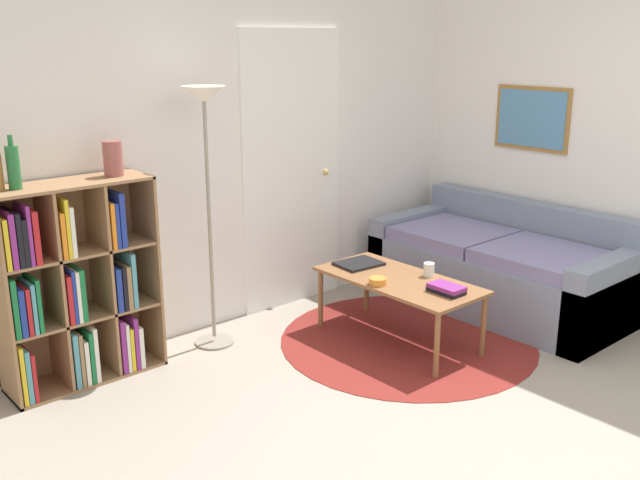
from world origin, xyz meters
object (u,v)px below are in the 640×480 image
(bottle_middle, at_px, (13,167))
(vase_on_shelf, at_px, (113,159))
(couch, at_px, (504,269))
(bowl, at_px, (378,281))
(floor_lamp, at_px, (206,136))
(laptop, at_px, (359,264))
(bookshelf, at_px, (72,289))
(cup, at_px, (429,270))
(coffee_table, at_px, (399,284))

(bottle_middle, bearing_deg, vase_on_shelf, 0.61)
(couch, bearing_deg, bowl, 177.01)
(bottle_middle, height_order, vase_on_shelf, bottle_middle)
(floor_lamp, xyz_separation_m, laptop, (0.96, -0.40, -0.95))
(couch, bearing_deg, vase_on_shelf, 160.72)
(bookshelf, xyz_separation_m, cup, (2.05, -0.97, -0.09))
(couch, height_order, laptop, couch)
(floor_lamp, bearing_deg, bookshelf, 174.37)
(floor_lamp, height_order, bottle_middle, floor_lamp)
(couch, bearing_deg, bookshelf, 162.64)
(coffee_table, relative_size, bottle_middle, 3.91)
(bookshelf, distance_m, cup, 2.27)
(couch, relative_size, bottle_middle, 6.49)
(laptop, bearing_deg, bottle_middle, 167.15)
(laptop, relative_size, bowl, 2.80)
(laptop, xyz_separation_m, bottle_middle, (-2.11, 0.48, 0.87))
(floor_lamp, relative_size, bottle_middle, 5.84)
(cup, relative_size, bottle_middle, 0.31)
(laptop, bearing_deg, cup, -68.92)
(couch, height_order, cup, couch)
(floor_lamp, xyz_separation_m, cup, (1.15, -0.88, -0.91))
(cup, relative_size, vase_on_shelf, 0.44)
(coffee_table, xyz_separation_m, vase_on_shelf, (-1.54, 0.87, 0.91))
(couch, bearing_deg, coffee_table, 177.03)
(couch, relative_size, laptop, 5.89)
(bowl, height_order, vase_on_shelf, vase_on_shelf)
(couch, bearing_deg, laptop, 158.37)
(cup, bearing_deg, bookshelf, 154.63)
(floor_lamp, relative_size, bowl, 14.88)
(coffee_table, distance_m, cup, 0.23)
(cup, bearing_deg, bottle_middle, 157.23)
(laptop, relative_size, vase_on_shelf, 1.56)
(bookshelf, xyz_separation_m, floor_lamp, (0.90, -0.09, 0.82))
(bookshelf, relative_size, bowl, 10.53)
(bookshelf, height_order, floor_lamp, floor_lamp)
(laptop, bearing_deg, couch, -21.63)
(laptop, bearing_deg, floor_lamp, 157.47)
(bookshelf, xyz_separation_m, bowl, (1.67, -0.86, -0.11))
(vase_on_shelf, bearing_deg, couch, -19.28)
(floor_lamp, relative_size, couch, 0.90)
(floor_lamp, height_order, couch, floor_lamp)
(bowl, xyz_separation_m, bottle_middle, (-1.92, 0.86, 0.86))
(bowl, bearing_deg, bottle_middle, 155.89)
(bowl, relative_size, cup, 1.25)
(bookshelf, bearing_deg, vase_on_shelf, 0.02)
(bookshelf, height_order, couch, bookshelf)
(coffee_table, bearing_deg, floor_lamp, 140.71)
(bookshelf, bearing_deg, couch, -17.36)
(laptop, xyz_separation_m, vase_on_shelf, (-1.54, 0.49, 0.86))
(bookshelf, relative_size, coffee_table, 1.06)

